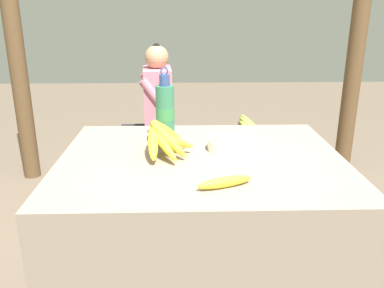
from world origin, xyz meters
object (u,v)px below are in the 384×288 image
at_px(banana_bunch_ripe, 162,137).
at_px(water_bottle, 165,112).
at_px(banana_bunch_green, 246,123).
at_px(seated_vendor, 152,108).
at_px(support_post_near, 14,38).
at_px(loose_banana_front, 225,182).
at_px(support_post_far, 358,38).
at_px(serving_bowl, 230,143).
at_px(wooden_bench, 189,141).

relative_size(banana_bunch_ripe, water_bottle, 1.00).
bearing_deg(banana_bunch_green, seated_vendor, -176.92).
distance_m(seated_vendor, support_post_near, 1.18).
xyz_separation_m(banana_bunch_ripe, loose_banana_front, (0.22, -0.33, -0.05)).
bearing_deg(seated_vendor, support_post_far, -174.67).
relative_size(serving_bowl, seated_vendor, 0.17).
xyz_separation_m(water_bottle, banana_bunch_green, (0.57, 1.21, -0.40)).
bearing_deg(wooden_bench, water_bottle, -96.23).
xyz_separation_m(serving_bowl, loose_banana_front, (-0.06, -0.38, -0.01)).
xyz_separation_m(seated_vendor, support_post_far, (1.59, 0.25, 0.49)).
height_order(seated_vendor, support_post_near, support_post_near).
xyz_separation_m(banana_bunch_ripe, seated_vendor, (-0.14, 1.36, -0.21)).
bearing_deg(banana_bunch_ripe, banana_bunch_green, 67.55).
bearing_deg(water_bottle, support_post_far, 44.53).
xyz_separation_m(serving_bowl, seated_vendor, (-0.42, 1.32, -0.17)).
xyz_separation_m(support_post_near, support_post_far, (2.64, 0.00, 0.00)).
relative_size(serving_bowl, support_post_far, 0.08).
bearing_deg(loose_banana_front, support_post_far, 57.67).
xyz_separation_m(loose_banana_front, support_post_near, (-1.40, 1.95, 0.33)).
distance_m(serving_bowl, support_post_far, 1.99).
height_order(serving_bowl, banana_bunch_green, serving_bowl).
xyz_separation_m(serving_bowl, support_post_far, (1.17, 1.57, 0.32)).
bearing_deg(loose_banana_front, banana_bunch_green, 78.40).
relative_size(banana_bunch_ripe, serving_bowl, 1.77).
height_order(wooden_bench, support_post_far, support_post_far).
bearing_deg(water_bottle, banana_bunch_green, 64.71).
bearing_deg(banana_bunch_green, water_bottle, -115.29).
bearing_deg(serving_bowl, banana_bunch_green, 77.73).
relative_size(banana_bunch_green, support_post_near, 0.12).
bearing_deg(wooden_bench, loose_banana_front, -87.20).
distance_m(wooden_bench, banana_bunch_green, 0.46).
distance_m(banana_bunch_ripe, wooden_bench, 1.49).
bearing_deg(support_post_far, banana_bunch_green, -166.23).
distance_m(loose_banana_front, support_post_near, 2.42).
distance_m(wooden_bench, support_post_far, 1.54).
bearing_deg(seated_vendor, support_post_near, -17.41).
relative_size(serving_bowl, water_bottle, 0.56).
xyz_separation_m(water_bottle, wooden_bench, (0.13, 1.21, -0.54)).
bearing_deg(support_post_near, loose_banana_front, -54.26).
bearing_deg(support_post_near, serving_bowl, -47.06).
relative_size(banana_bunch_green, support_post_far, 0.12).
height_order(water_bottle, support_post_near, support_post_near).
distance_m(serving_bowl, banana_bunch_green, 1.42).
relative_size(water_bottle, banana_bunch_green, 1.24).
distance_m(wooden_bench, seated_vendor, 0.39).
distance_m(loose_banana_front, seated_vendor, 1.74).
bearing_deg(banana_bunch_green, support_post_far, 13.77).
bearing_deg(wooden_bench, banana_bunch_green, 0.45).
xyz_separation_m(water_bottle, support_post_far, (1.45, 1.43, 0.22)).
xyz_separation_m(banana_bunch_ripe, serving_bowl, (0.28, 0.04, -0.04)).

